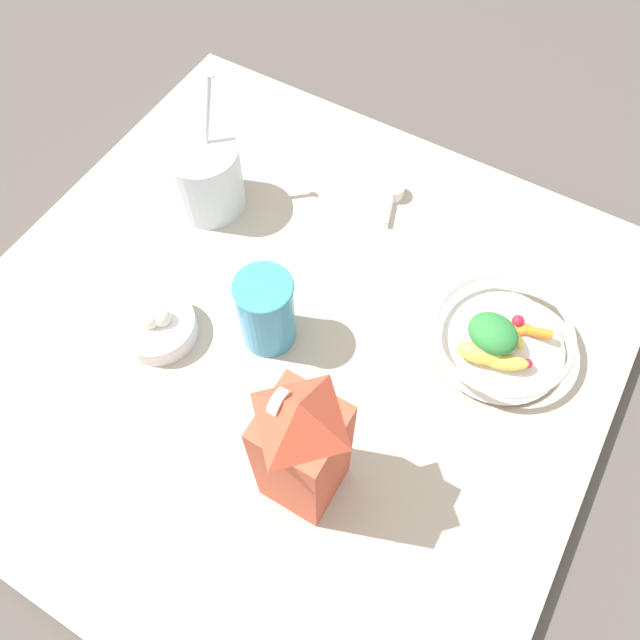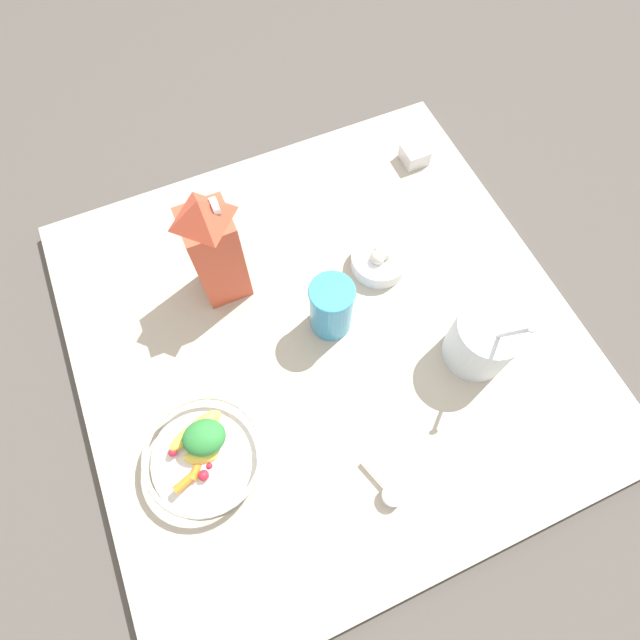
% 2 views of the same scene
% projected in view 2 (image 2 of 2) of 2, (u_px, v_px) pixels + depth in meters
% --- Properties ---
extents(ground_plane, '(6.00, 6.00, 0.00)m').
position_uv_depth(ground_plane, '(325.00, 338.00, 1.08)').
color(ground_plane, '#4C4742').
extents(countertop, '(1.01, 1.01, 0.04)m').
position_uv_depth(countertop, '(325.00, 335.00, 1.06)').
color(countertop, '#B2A893').
rests_on(countertop, ground_plane).
extents(fruit_bowl, '(0.22, 0.22, 0.09)m').
position_uv_depth(fruit_bowl, '(204.00, 453.00, 0.91)').
color(fruit_bowl, silver).
rests_on(fruit_bowl, countertop).
extents(milk_carton, '(0.09, 0.09, 0.29)m').
position_uv_depth(milk_carton, '(214.00, 248.00, 0.96)').
color(milk_carton, '#CC4C33').
rests_on(milk_carton, countertop).
extents(yogurt_tub, '(0.13, 0.13, 0.24)m').
position_uv_depth(yogurt_tub, '(484.00, 339.00, 0.96)').
color(yogurt_tub, silver).
rests_on(yogurt_tub, countertop).
extents(drinking_cup, '(0.09, 0.09, 0.14)m').
position_uv_depth(drinking_cup, '(331.00, 307.00, 0.98)').
color(drinking_cup, '#3893C6').
rests_on(drinking_cup, countertop).
extents(spice_jar, '(0.06, 0.06, 0.04)m').
position_uv_depth(spice_jar, '(414.00, 155.00, 1.22)').
color(spice_jar, silver).
rests_on(spice_jar, countertop).
extents(measuring_scoop, '(0.10, 0.05, 0.03)m').
position_uv_depth(measuring_scoop, '(391.00, 493.00, 0.90)').
color(measuring_scoop, white).
rests_on(measuring_scoop, countertop).
extents(garlic_bowl, '(0.12, 0.12, 0.07)m').
position_uv_depth(garlic_bowl, '(379.00, 260.00, 1.09)').
color(garlic_bowl, white).
rests_on(garlic_bowl, countertop).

